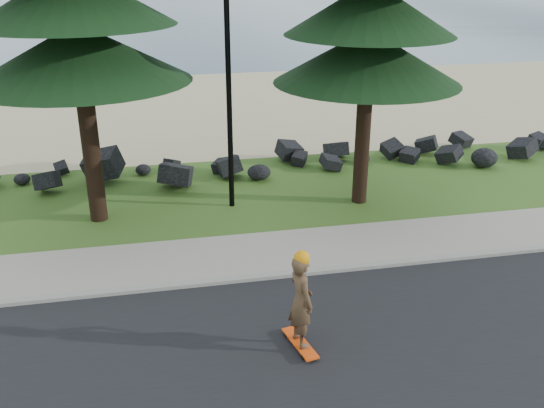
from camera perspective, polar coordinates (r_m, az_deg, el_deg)
The scene contains 9 objects.
ground at distance 13.72m, azimuth -1.91°, elevation -5.26°, with size 160.00×160.00×0.00m, color #385B1C.
road at distance 10.05m, azimuth 2.65°, elevation -17.18°, with size 160.00×7.00×0.02m, color black.
kerb at distance 12.92m, azimuth -1.23°, elevation -6.92°, with size 160.00×0.20×0.10m, color gray.
sidewalk at distance 13.88m, azimuth -2.05°, elevation -4.73°, with size 160.00×2.00×0.08m, color gray.
beach_sand at distance 27.29m, azimuth -7.14°, elevation 9.03°, with size 160.00×15.00×0.01m, color tan.
ocean at distance 63.30m, azimuth -10.11°, elevation 16.73°, with size 160.00×58.00×0.01m, color #314B5D.
seawall_boulders at distance 18.80m, azimuth -4.81°, elevation 2.68°, with size 60.00×2.40×1.10m, color black, non-canonical shape.
lamp_post at distance 15.44m, azimuth -4.19°, elevation 14.14°, with size 0.25×0.14×8.14m.
skateboarder at distance 10.42m, azimuth 2.74°, elevation -9.13°, with size 0.53×1.05×1.89m.
Camera 1 is at (-1.97, -11.93, 6.48)m, focal length 40.00 mm.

